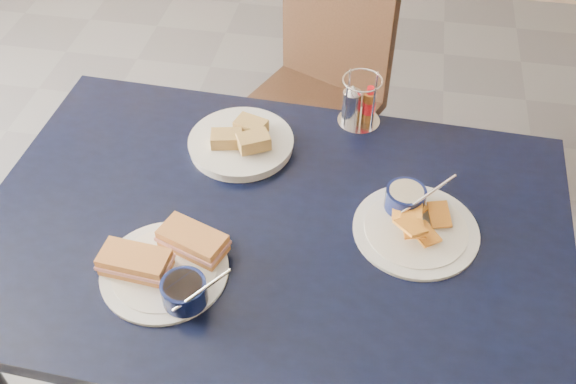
% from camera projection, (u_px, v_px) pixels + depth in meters
% --- Properties ---
extents(ground, '(6.00, 6.00, 0.00)m').
position_uv_depth(ground, '(315.00, 381.00, 1.97)').
color(ground, '#535258').
rests_on(ground, ground).
extents(dining_table, '(1.34, 0.92, 0.75)m').
position_uv_depth(dining_table, '(272.00, 243.00, 1.46)').
color(dining_table, black).
rests_on(dining_table, ground).
extents(chair_far, '(0.54, 0.54, 0.88)m').
position_uv_depth(chair_far, '(311.00, 79.00, 2.21)').
color(chair_far, black).
rests_on(chair_far, ground).
extents(sandwich_plate, '(0.30, 0.27, 0.12)m').
position_uv_depth(sandwich_plate, '(168.00, 265.00, 1.31)').
color(sandwich_plate, white).
rests_on(sandwich_plate, dining_table).
extents(plantain_plate, '(0.28, 0.28, 0.12)m').
position_uv_depth(plantain_plate, '(412.00, 218.00, 1.41)').
color(plantain_plate, white).
rests_on(plantain_plate, dining_table).
extents(bread_basket, '(0.26, 0.26, 0.07)m').
position_uv_depth(bread_basket, '(242.00, 142.00, 1.58)').
color(bread_basket, white).
rests_on(bread_basket, dining_table).
extents(condiment_caddy, '(0.11, 0.11, 0.14)m').
position_uv_depth(condiment_caddy, '(358.00, 104.00, 1.63)').
color(condiment_caddy, silver).
rests_on(condiment_caddy, dining_table).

